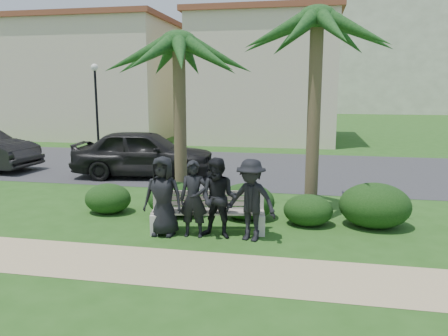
{
  "coord_description": "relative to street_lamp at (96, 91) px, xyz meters",
  "views": [
    {
      "loc": [
        1.65,
        -8.7,
        3.09
      ],
      "look_at": [
        -0.24,
        1.0,
        1.28
      ],
      "focal_mm": 35.0,
      "sensor_mm": 36.0,
      "label": 1
    }
  ],
  "objects": [
    {
      "name": "park_bench",
      "position": [
        8.57,
        -11.82,
        -2.56
      ],
      "size": [
        2.52,
        0.98,
        0.85
      ],
      "rotation": [
        0.0,
        0.0,
        0.18
      ],
      "color": "#AC9E90",
      "rests_on": "ground"
    },
    {
      "name": "man_c",
      "position": [
        8.86,
        -12.13,
        -2.1
      ],
      "size": [
        0.91,
        0.75,
        1.69
      ],
      "primitive_type": "imported",
      "rotation": [
        0.0,
        0.0,
        -0.15
      ],
      "color": "black",
      "rests_on": "ground"
    },
    {
      "name": "hedge_e",
      "position": [
        10.69,
        -10.89,
        -2.58
      ],
      "size": [
        1.12,
        0.92,
        0.73
      ],
      "primitive_type": "ellipsoid",
      "color": "black",
      "rests_on": "ground"
    },
    {
      "name": "palm_right",
      "position": [
        10.75,
        -9.83,
        1.72
      ],
      "size": [
        3.0,
        3.0,
        5.63
      ],
      "color": "brown",
      "rests_on": "ground"
    },
    {
      "name": "car_a",
      "position": [
        5.0,
        -6.37,
        -2.11
      ],
      "size": [
        5.13,
        2.59,
        1.67
      ],
      "primitive_type": "imported",
      "rotation": [
        0.0,
        0.0,
        1.7
      ],
      "color": "black",
      "rests_on": "ground"
    },
    {
      "name": "footpath",
      "position": [
        9.0,
        -13.8,
        -2.94
      ],
      "size": [
        30.0,
        1.6,
        0.01
      ],
      "primitive_type": "cube",
      "color": "tan",
      "rests_on": "ground"
    },
    {
      "name": "man_d",
      "position": [
        9.54,
        -12.16,
        -2.1
      ],
      "size": [
        1.23,
        0.91,
        1.69
      ],
      "primitive_type": "imported",
      "rotation": [
        0.0,
        0.0,
        -0.28
      ],
      "color": "black",
      "rests_on": "ground"
    },
    {
      "name": "hotel_tower",
      "position": [
        23.0,
        43.0,
        10.46
      ],
      "size": [
        26.0,
        18.0,
        37.3
      ],
      "color": "beige",
      "rests_on": "ground"
    },
    {
      "name": "stucco_bldg_right",
      "position": [
        8.0,
        6.0,
        0.72
      ],
      "size": [
        8.4,
        8.4,
        7.3
      ],
      "color": "beige",
      "rests_on": "ground"
    },
    {
      "name": "ground",
      "position": [
        9.0,
        -12.0,
        -2.94
      ],
      "size": [
        160.0,
        160.0,
        0.0
      ],
      "primitive_type": "plane",
      "color": "#245016",
      "rests_on": "ground"
    },
    {
      "name": "hedge_a",
      "position": [
        5.75,
        -10.83,
        -2.56
      ],
      "size": [
        1.17,
        0.96,
        0.76
      ],
      "primitive_type": "ellipsoid",
      "color": "black",
      "rests_on": "ground"
    },
    {
      "name": "hedge_f",
      "position": [
        12.17,
        -10.72,
        -2.43
      ],
      "size": [
        1.58,
        1.31,
        1.03
      ],
      "primitive_type": "ellipsoid",
      "color": "black",
      "rests_on": "ground"
    },
    {
      "name": "hedge_c",
      "position": [
        7.65,
        -10.66,
        -2.56
      ],
      "size": [
        1.19,
        0.98,
        0.77
      ],
      "primitive_type": "ellipsoid",
      "color": "black",
      "rests_on": "ground"
    },
    {
      "name": "asphalt_street",
      "position": [
        9.0,
        -4.0,
        -2.94
      ],
      "size": [
        160.0,
        8.0,
        0.01
      ],
      "primitive_type": "cube",
      "color": "#2D2D30",
      "rests_on": "ground"
    },
    {
      "name": "street_lamp",
      "position": [
        0.0,
        0.0,
        0.0
      ],
      "size": [
        0.36,
        0.36,
        4.29
      ],
      "color": "black",
      "rests_on": "ground"
    },
    {
      "name": "stucco_bldg_left",
      "position": [
        -3.0,
        6.0,
        0.72
      ],
      "size": [
        10.4,
        8.4,
        7.3
      ],
      "color": "beige",
      "rests_on": "ground"
    },
    {
      "name": "hedge_d",
      "position": [
        9.24,
        -10.64,
        -2.51
      ],
      "size": [
        1.34,
        1.11,
        0.88
      ],
      "primitive_type": "ellipsoid",
      "color": "black",
      "rests_on": "ground"
    },
    {
      "name": "hedge_b",
      "position": [
        7.44,
        -10.71,
        -2.52
      ],
      "size": [
        1.31,
        1.08,
        0.85
      ],
      "primitive_type": "ellipsoid",
      "color": "black",
      "rests_on": "ground"
    },
    {
      "name": "man_a",
      "position": [
        7.68,
        -12.18,
        -2.09
      ],
      "size": [
        0.83,
        0.54,
        1.7
      ],
      "primitive_type": "imported",
      "rotation": [
        0.0,
        0.0,
        -0.0
      ],
      "color": "black",
      "rests_on": "ground"
    },
    {
      "name": "man_b",
      "position": [
        8.34,
        -12.16,
        -2.13
      ],
      "size": [
        0.61,
        0.42,
        1.62
      ],
      "primitive_type": "imported",
      "rotation": [
        0.0,
        0.0,
        0.05
      ],
      "color": "black",
      "rests_on": "ground"
    },
    {
      "name": "palm_left",
      "position": [
        7.42,
        -10.0,
        1.23
      ],
      "size": [
        3.0,
        3.0,
        5.13
      ],
      "color": "brown",
      "rests_on": "ground"
    }
  ]
}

